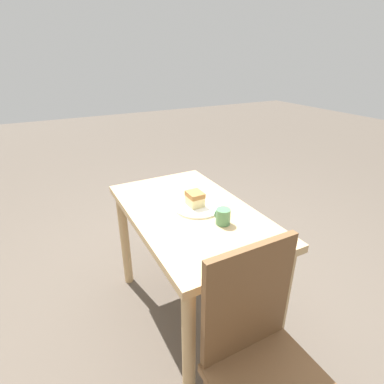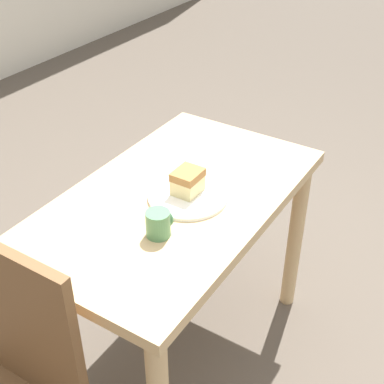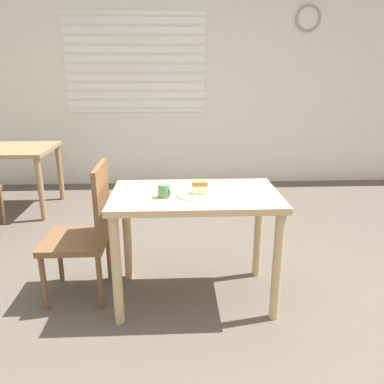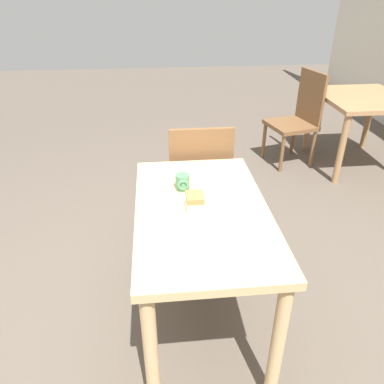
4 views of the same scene
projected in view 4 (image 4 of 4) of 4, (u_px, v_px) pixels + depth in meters
ground_plane at (169, 339)px, 2.03m from camera, size 14.00×14.00×0.00m
dining_table_near at (202, 230)px, 1.83m from camera, size 1.07×0.63×0.75m
dining_table_far at (362, 107)px, 3.65m from camera, size 0.89×0.78×0.71m
chair_near_window at (199, 184)px, 2.54m from camera, size 0.42×0.42×0.92m
chair_far_corner at (298, 117)px, 3.76m from camera, size 0.51×0.51×0.92m
plate at (193, 209)px, 1.75m from camera, size 0.26×0.26×0.01m
cake_slice at (195, 202)px, 1.72m from camera, size 0.10×0.08×0.08m
coffee_mug at (183, 182)px, 1.91m from camera, size 0.08×0.07×0.08m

